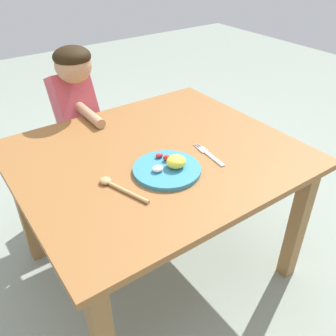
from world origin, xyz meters
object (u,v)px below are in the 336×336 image
object	(u,v)px
spoon	(116,186)
fork	(209,155)
person	(78,130)
plate	(168,168)

from	to	relation	value
spoon	fork	bearing A→B (deg)	-111.35
person	fork	bearing A→B (deg)	107.93
spoon	person	size ratio (longest dim) A/B	0.22
plate	spoon	world-z (taller)	plate
plate	person	size ratio (longest dim) A/B	0.26
plate	fork	size ratio (longest dim) A/B	1.30
fork	spoon	bearing A→B (deg)	92.41
fork	person	xyz separation A→B (m)	(-0.25, 0.78, -0.14)
spoon	person	world-z (taller)	person
fork	person	bearing A→B (deg)	23.39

